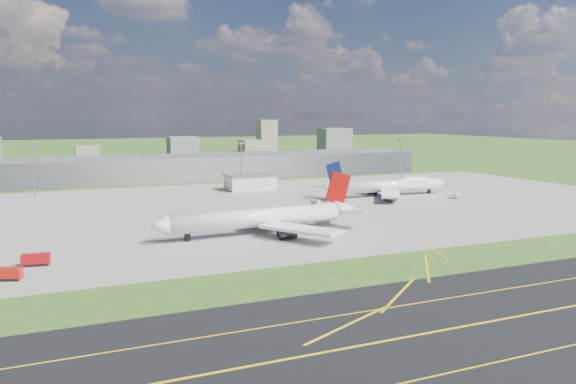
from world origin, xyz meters
name	(u,v)px	position (x,y,z in m)	size (l,w,h in m)	color
ground	(209,181)	(0.00, 150.00, 0.00)	(1400.00, 1400.00, 0.00)	#34591B
taxiway	(539,313)	(0.00, -110.00, 0.03)	(1400.00, 60.00, 0.06)	black
apron	(294,205)	(10.00, 40.00, 0.04)	(360.00, 190.00, 0.08)	gray
terminal	(203,167)	(0.00, 165.00, 7.50)	(300.00, 42.00, 15.00)	slate
ops_building	(250,183)	(10.00, 100.00, 4.00)	(26.00, 16.00, 8.00)	silver
mast_west	(33,163)	(-100.00, 115.00, 17.71)	(3.50, 2.00, 25.90)	gray
mast_center	(241,156)	(10.00, 115.00, 17.71)	(3.50, 2.00, 25.90)	gray
mast_east	(401,151)	(120.00, 115.00, 17.71)	(3.50, 2.00, 25.90)	gray
airliner_red_twin	(264,218)	(-24.82, -13.14, 5.60)	(76.61, 59.67, 21.02)	white
airliner_blue_quad	(390,186)	(67.28, 47.93, 5.26)	(72.51, 56.90, 18.95)	white
fire_truck	(36,260)	(-97.78, -27.57, 1.65)	(7.70, 3.73, 3.31)	#9B0B0D
crash_tender	(9,274)	(-103.79, -40.06, 1.60)	(6.64, 4.55, 3.20)	#AD160C
tug_yellow	(312,232)	(-10.32, -21.26, 0.96)	(4.05, 4.29, 1.86)	yellow
van_white_near	(316,203)	(19.61, 36.94, 1.17)	(3.64, 4.85, 2.31)	silver
van_white_far	(456,196)	(93.39, 28.16, 1.30)	(5.39, 4.92, 2.58)	silver
bldg_cw	(87,154)	(-60.00, 340.00, 7.00)	(20.00, 18.00, 14.00)	gray
bldg_c	(183,149)	(20.00, 310.00, 11.00)	(26.00, 20.00, 22.00)	slate
bldg_ce	(252,148)	(100.00, 350.00, 8.00)	(22.00, 24.00, 16.00)	gray
bldg_e	(334,142)	(180.00, 320.00, 14.00)	(30.00, 22.00, 28.00)	slate
bldg_tall_e	(267,136)	(140.00, 410.00, 18.00)	(20.00, 18.00, 36.00)	gray
tree_w	(23,165)	(-110.00, 265.00, 4.86)	(6.75, 6.75, 8.25)	#382314
tree_c	(143,158)	(-20.00, 280.00, 5.84)	(8.10, 8.10, 9.90)	#382314
tree_e	(248,156)	(70.00, 275.00, 5.51)	(7.65, 7.65, 9.35)	#382314
tree_far_e	(333,154)	(160.00, 285.00, 4.53)	(6.30, 6.30, 7.70)	#382314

